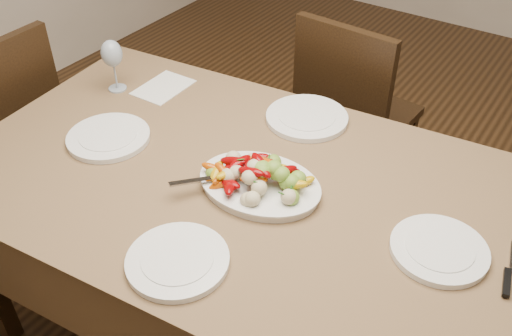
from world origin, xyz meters
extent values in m
cube|color=brown|center=(-0.25, -0.18, 0.38)|extent=(1.93, 1.21, 0.76)
ellipsoid|color=white|center=(-0.23, -0.19, 0.77)|extent=(0.38, 0.29, 0.02)
cylinder|color=white|center=(-0.77, -0.26, 0.77)|extent=(0.27, 0.27, 0.02)
cylinder|color=white|center=(0.29, -0.14, 0.77)|extent=(0.25, 0.25, 0.02)
cylinder|color=white|center=(-0.30, 0.20, 0.77)|extent=(0.28, 0.28, 0.02)
cylinder|color=white|center=(-0.24, -0.54, 0.77)|extent=(0.26, 0.26, 0.02)
cube|color=silver|center=(-0.84, 0.09, 0.76)|extent=(0.15, 0.21, 0.00)
camera|label=1|loc=(0.47, -1.24, 1.83)|focal=40.00mm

